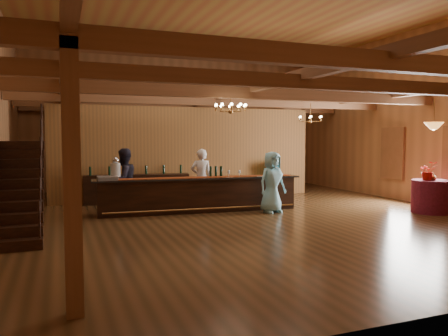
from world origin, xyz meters
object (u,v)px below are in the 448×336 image
object	(u,v)px
round_table	(431,196)
staff_second	(124,180)
raffle_drum	(272,170)
floor_plant	(266,178)
tasting_bar	(199,194)
bartender	(201,178)
beverage_dispenser	(115,169)
chandelier_right	(310,119)
guest	(272,182)
chandelier_left	(231,108)
backbar_shelf	(137,189)
pendant_lamp	(434,126)

from	to	relation	value
round_table	staff_second	size ratio (longest dim) A/B	0.59
raffle_drum	floor_plant	distance (m)	2.81
tasting_bar	round_table	xyz separation A→B (m)	(5.95, -2.44, -0.04)
tasting_bar	staff_second	world-z (taller)	staff_second
round_table	bartender	xyz separation A→B (m)	(-5.63, 3.26, 0.42)
beverage_dispenser	chandelier_right	size ratio (longest dim) A/B	0.75
round_table	guest	xyz separation A→B (m)	(-4.11, 1.59, 0.40)
beverage_dispenser	raffle_drum	bearing A→B (deg)	-5.31
tasting_bar	staff_second	xyz separation A→B (m)	(-1.98, 0.77, 0.40)
bartender	guest	world-z (taller)	bartender
raffle_drum	tasting_bar	bearing A→B (deg)	174.69
tasting_bar	chandelier_left	bearing A→B (deg)	-70.66
chandelier_right	guest	size ratio (longest dim) A/B	0.47
tasting_bar	backbar_shelf	distance (m)	2.61
round_table	pendant_lamp	world-z (taller)	pendant_lamp
backbar_shelf	chandelier_left	bearing A→B (deg)	-55.67
backbar_shelf	round_table	distance (m)	8.68
backbar_shelf	staff_second	world-z (taller)	staff_second
bartender	floor_plant	size ratio (longest dim) A/B	1.38
round_table	beverage_dispenser	bearing A→B (deg)	162.12
bartender	backbar_shelf	bearing A→B (deg)	-22.23
round_table	pendant_lamp	distance (m)	1.95
beverage_dispenser	pendant_lamp	distance (m)	8.71
beverage_dispenser	chandelier_left	distance (m)	3.48
tasting_bar	bartender	bearing A→B (deg)	72.60
bartender	floor_plant	distance (m)	3.29
raffle_drum	chandelier_right	bearing A→B (deg)	28.75
floor_plant	round_table	bearing A→B (deg)	-60.28
chandelier_left	floor_plant	world-z (taller)	chandelier_left
backbar_shelf	round_table	xyz separation A→B (m)	(7.31, -4.68, -0.00)
floor_plant	beverage_dispenser	bearing A→B (deg)	-158.67
raffle_drum	staff_second	bearing A→B (deg)	166.73
raffle_drum	pendant_lamp	bearing A→B (deg)	-30.51
round_table	chandelier_left	xyz separation A→B (m)	(-5.57, 1.04, 2.38)
tasting_bar	bartender	size ratio (longest dim) A/B	3.35
staff_second	guest	bearing A→B (deg)	121.05
chandelier_left	guest	size ratio (longest dim) A/B	0.47
backbar_shelf	staff_second	size ratio (longest dim) A/B	1.83
pendant_lamp	bartender	distance (m)	6.68
round_table	chandelier_left	distance (m)	6.15
chandelier_right	floor_plant	world-z (taller)	chandelier_right
backbar_shelf	pendant_lamp	bearing A→B (deg)	-23.79
floor_plant	raffle_drum	bearing A→B (deg)	-112.67
chandelier_left	guest	bearing A→B (deg)	20.78
tasting_bar	chandelier_left	xyz separation A→B (m)	(0.38, -1.40, 2.34)
bartender	round_table	bearing A→B (deg)	167.99
bartender	chandelier_right	bearing A→B (deg)	-161.03
beverage_dispenser	staff_second	xyz separation A→B (m)	(0.29, 0.56, -0.37)
staff_second	chandelier_right	bearing A→B (deg)	145.07
round_table	guest	size ratio (longest dim) A/B	0.62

